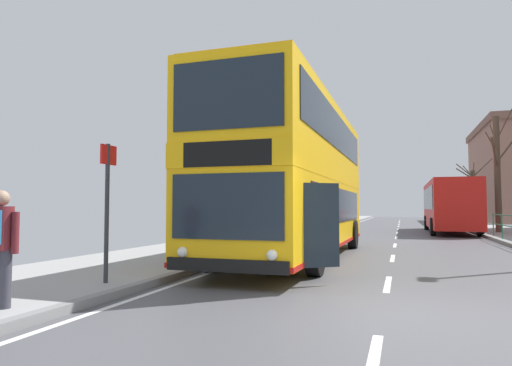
{
  "coord_description": "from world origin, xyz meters",
  "views": [
    {
      "loc": [
        0.29,
        -6.8,
        1.5
      ],
      "look_at": [
        -3.41,
        4.71,
        2.16
      ],
      "focal_mm": 31.86,
      "sensor_mm": 36.0,
      "label": 1
    }
  ],
  "objects_px": {
    "bus_stop_sign_near": "(107,196)",
    "bare_tree_far_00": "(473,194)",
    "double_decker_bus_main": "(297,178)",
    "background_bus_far_lane": "(449,205)",
    "bare_tree_far_01": "(498,171)"
  },
  "relations": [
    {
      "from": "background_bus_far_lane",
      "to": "bare_tree_far_01",
      "type": "height_order",
      "value": "bare_tree_far_01"
    },
    {
      "from": "background_bus_far_lane",
      "to": "bare_tree_far_01",
      "type": "bearing_deg",
      "value": -33.32
    },
    {
      "from": "bus_stop_sign_near",
      "to": "bare_tree_far_00",
      "type": "height_order",
      "value": "bare_tree_far_00"
    },
    {
      "from": "double_decker_bus_main",
      "to": "background_bus_far_lane",
      "type": "bearing_deg",
      "value": 70.83
    },
    {
      "from": "bus_stop_sign_near",
      "to": "bare_tree_far_00",
      "type": "relative_size",
      "value": 0.45
    },
    {
      "from": "double_decker_bus_main",
      "to": "bare_tree_far_01",
      "type": "bearing_deg",
      "value": 61.34
    },
    {
      "from": "bare_tree_far_00",
      "to": "bare_tree_far_01",
      "type": "xyz_separation_m",
      "value": [
        -0.77,
        -15.17,
        0.88
      ]
    },
    {
      "from": "background_bus_far_lane",
      "to": "bare_tree_far_01",
      "type": "distance_m",
      "value": 3.45
    },
    {
      "from": "background_bus_far_lane",
      "to": "bare_tree_far_00",
      "type": "distance_m",
      "value": 13.99
    },
    {
      "from": "bus_stop_sign_near",
      "to": "bare_tree_far_01",
      "type": "relative_size",
      "value": 0.36
    },
    {
      "from": "double_decker_bus_main",
      "to": "bus_stop_sign_near",
      "type": "xyz_separation_m",
      "value": [
        -2.15,
        -6.31,
        -0.68
      ]
    },
    {
      "from": "double_decker_bus_main",
      "to": "bare_tree_far_00",
      "type": "distance_m",
      "value": 31.36
    },
    {
      "from": "double_decker_bus_main",
      "to": "bus_stop_sign_near",
      "type": "relative_size",
      "value": 4.52
    },
    {
      "from": "bare_tree_far_00",
      "to": "bare_tree_far_01",
      "type": "distance_m",
      "value": 15.22
    },
    {
      "from": "background_bus_far_lane",
      "to": "bus_stop_sign_near",
      "type": "distance_m",
      "value": 24.12
    }
  ]
}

